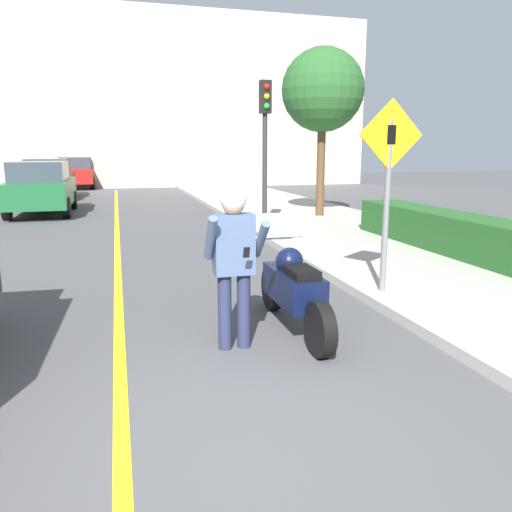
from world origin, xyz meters
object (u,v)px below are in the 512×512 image
Objects in this scene: parked_car_green at (41,188)px; parked_car_black at (49,179)px; crossing_sign at (388,178)px; street_tree at (323,91)px; parked_car_red at (77,172)px; motorcycle at (293,288)px; person_biker at (234,252)px; traffic_light at (265,127)px.

parked_car_black is (-0.43, 5.64, 0.00)m from parked_car_green.
crossing_sign is 8.43m from street_tree.
street_tree reaches higher than parked_car_green.
crossing_sign reaches higher than parked_car_black.
parked_car_red is at bearing 88.70° from parked_car_green.
person_biker reaches higher than motorcycle.
person_biker is at bearing -77.99° from parked_car_black.
motorcycle is 0.51× the size of parked_car_red.
street_tree is at bearing 62.47° from person_biker.
crossing_sign is 0.72× the size of traffic_light.
street_tree reaches higher than parked_car_red.
motorcycle is 0.85× the size of crossing_sign.
parked_car_green is (-5.86, 5.44, -1.73)m from traffic_light.
person_biker is 0.40× the size of parked_car_green.
parked_car_black is (-8.54, 9.20, -2.82)m from street_tree.
traffic_light is at bearing 89.25° from crossing_sign.
parked_car_red is at bearing 97.41° from person_biker.
motorcycle is at bearing 25.58° from person_biker.
crossing_sign is at bearing -106.58° from street_tree.
motorcycle is at bearing -75.42° from parked_car_black.
parked_car_black reaches higher than person_biker.
parked_car_green is at bearing 109.07° from motorcycle.
person_biker is 13.00m from parked_car_green.
motorcycle is 1.28× the size of person_biker.
traffic_light is at bearing -42.84° from parked_car_green.
person_biker is at bearing -154.21° from crossing_sign.
parked_car_black is (-6.29, 11.08, -1.73)m from traffic_light.
motorcycle is 24.34m from parked_car_red.
crossing_sign is 0.60× the size of parked_car_red.
street_tree is 1.13× the size of parked_car_green.
parked_car_black is 1.00× the size of parked_car_red.
parked_car_green is (-8.12, 3.56, -2.82)m from street_tree.
street_tree reaches higher than crossing_sign.
parked_car_green is at bearing -85.68° from parked_car_black.
parked_car_red is at bearing 99.31° from motorcycle.
street_tree is at bearing 73.42° from crossing_sign.
crossing_sign is 0.60× the size of parked_car_green.
parked_car_black is at bearing 94.32° from parked_car_green.
street_tree is at bearing -23.66° from parked_car_green.
traffic_light is at bearing 71.15° from person_biker.
motorcycle is 0.51× the size of parked_car_black.
street_tree is (3.91, 8.61, 3.19)m from motorcycle.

